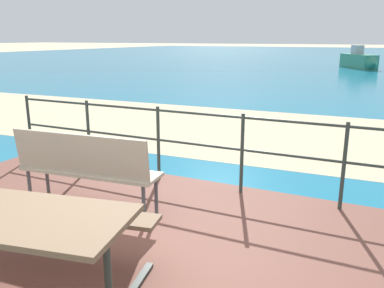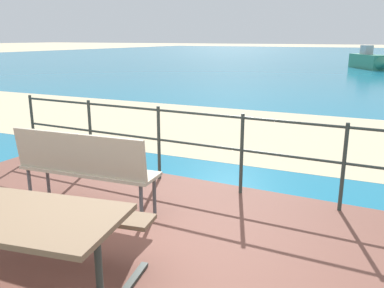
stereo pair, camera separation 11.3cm
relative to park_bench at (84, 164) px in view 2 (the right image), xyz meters
name	(u,v)px [view 2 (the right image)]	position (x,y,z in m)	size (l,w,h in m)	color
ground_plane	(70,287)	(0.74, -1.08, -0.63)	(240.00, 240.00, 0.00)	beige
patio_paving	(69,283)	(0.74, -1.08, -0.60)	(6.40, 5.20, 0.06)	brown
sea_water	(371,59)	(0.74, 38.92, -0.62)	(90.00, 90.00, 0.01)	teal
beach_strip	(272,133)	(0.74, 4.92, -0.62)	(54.00, 4.80, 0.01)	beige
park_bench	(84,164)	(0.00, 0.00, 0.00)	(1.64, 0.57, 0.93)	#BCAD93
railing_fence	(198,139)	(0.74, 1.31, 0.07)	(5.94, 0.04, 1.01)	#2D3833
boat_near	(369,61)	(1.36, 24.92, -0.12)	(2.68, 3.77, 1.45)	#338466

